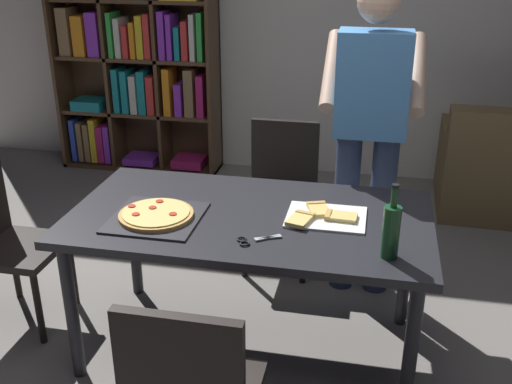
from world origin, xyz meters
The scene contains 11 objects.
ground_plane centered at (0.00, 0.00, 0.00)m, with size 12.00×12.00×0.00m, color gray.
back_wall centered at (0.00, 2.60, 1.40)m, with size 6.40×0.10×2.80m, color silver.
dining_table centered at (0.00, 0.00, 0.68)m, with size 1.67×0.90×0.75m.
chair_far_side centered at (0.00, 0.94, 0.51)m, with size 0.42×0.42×0.90m.
chair_left_end centered at (-1.32, 0.00, 0.51)m, with size 0.42×0.42×0.90m.
bookshelf centered at (-1.50, 2.37, 0.95)m, with size 1.40×0.35×1.95m.
person_serving_pizza centered at (0.51, 0.71, 1.00)m, with size 0.55×0.54×1.75m.
pepperoni_pizza_on_tray centered at (-0.41, -0.13, 0.77)m, with size 0.40×0.40×0.04m.
pizza_slices_on_towel centered at (0.34, 0.03, 0.76)m, with size 0.36×0.30×0.03m.
wine_bottle centered at (0.63, -0.27, 0.87)m, with size 0.07×0.07×0.32m.
kitchen_scissors centered at (0.07, -0.26, 0.76)m, with size 0.19×0.14×0.01m.
Camera 1 is at (0.54, -2.46, 1.95)m, focal length 42.20 mm.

